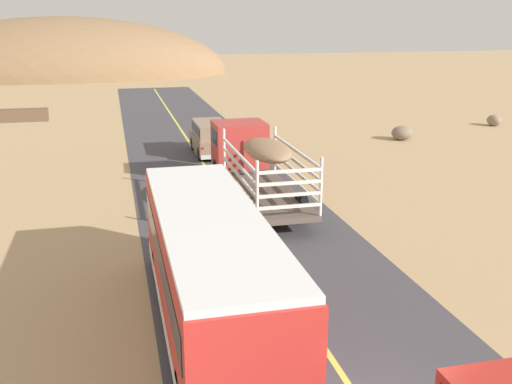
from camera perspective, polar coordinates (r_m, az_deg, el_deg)
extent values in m
cube|color=#B2332D|center=(29.25, -1.60, 4.62)|extent=(2.50, 2.20, 2.20)
cube|color=#192333|center=(29.16, -1.61, 5.49)|extent=(2.53, 1.54, 0.70)
cube|color=brown|center=(24.43, 1.07, -0.44)|extent=(2.50, 6.40, 0.24)
cylinder|color=silver|center=(26.83, -3.08, 3.78)|extent=(0.12, 0.12, 2.20)
cylinder|color=silver|center=(27.35, 1.83, 4.04)|extent=(0.12, 0.12, 2.20)
cylinder|color=silver|center=(20.88, 0.10, 0.09)|extent=(0.12, 0.12, 2.20)
cylinder|color=silver|center=(21.55, 6.26, 0.51)|extent=(0.12, 0.12, 2.20)
cube|color=silver|center=(24.00, -1.72, 0.64)|extent=(0.08, 6.30, 0.12)
cube|color=silver|center=(24.59, 3.80, 1.00)|extent=(0.08, 6.30, 0.12)
cube|color=silver|center=(21.36, 3.22, -1.41)|extent=(2.40, 0.08, 0.12)
cube|color=silver|center=(23.89, -1.73, 1.65)|extent=(0.08, 6.30, 0.12)
cube|color=silver|center=(24.48, 3.82, 1.99)|extent=(0.08, 6.30, 0.12)
cube|color=silver|center=(21.23, 3.24, -0.28)|extent=(2.40, 0.08, 0.12)
cube|color=silver|center=(23.78, -1.74, 2.68)|extent=(0.08, 6.30, 0.12)
cube|color=silver|center=(24.37, 3.84, 2.99)|extent=(0.08, 6.30, 0.12)
cube|color=silver|center=(21.11, 3.25, 0.87)|extent=(2.40, 0.08, 0.12)
cube|color=silver|center=(23.68, -1.75, 3.71)|extent=(0.08, 6.30, 0.12)
cube|color=silver|center=(24.28, 3.86, 4.00)|extent=(0.08, 6.30, 0.12)
cube|color=silver|center=(20.99, 3.27, 2.02)|extent=(2.40, 0.08, 0.12)
ellipsoid|color=#8C6B4C|center=(23.93, 1.09, 4.07)|extent=(1.75, 3.84, 0.70)
cylinder|color=black|center=(29.33, -3.67, 2.12)|extent=(0.32, 1.10, 1.10)
cylinder|color=black|center=(29.77, 0.47, 2.37)|extent=(0.32, 1.10, 1.10)
cylinder|color=black|center=(23.04, -0.76, -1.89)|extent=(0.32, 1.10, 1.10)
cylinder|color=black|center=(23.60, 4.41, -1.49)|extent=(0.32, 1.10, 1.10)
cube|color=red|center=(15.07, -4.38, -7.51)|extent=(2.50, 10.00, 2.70)
cube|color=white|center=(14.55, -4.50, -2.36)|extent=(2.45, 9.80, 0.16)
cube|color=#192333|center=(14.89, -4.42, -5.85)|extent=(2.54, 9.20, 0.80)
cube|color=silver|center=(15.57, -4.29, -11.38)|extent=(2.53, 9.80, 0.36)
cylinder|color=black|center=(18.41, -9.37, -7.16)|extent=(0.30, 1.00, 1.00)
cylinder|color=black|center=(18.66, -2.59, -6.61)|extent=(0.30, 1.00, 1.00)
cylinder|color=black|center=(13.09, 3.18, -17.54)|extent=(0.30, 1.00, 1.00)
cube|color=#8C7259|center=(35.20, -4.40, 4.76)|extent=(1.90, 4.60, 0.90)
cube|color=#8C7259|center=(34.89, -4.39, 6.07)|extent=(1.75, 3.59, 0.80)
cube|color=#192333|center=(34.89, -4.39, 6.11)|extent=(1.79, 3.22, 0.44)
cube|color=silver|center=(33.13, -3.76, 3.44)|extent=(1.86, 0.20, 0.24)
cube|color=red|center=(32.84, -5.19, 4.20)|extent=(0.16, 0.06, 0.14)
cube|color=red|center=(33.11, -2.34, 4.36)|extent=(0.16, 0.06, 0.14)
cylinder|color=black|center=(36.53, -6.03, 4.67)|extent=(0.26, 0.76, 0.76)
cylinder|color=black|center=(36.77, -3.49, 4.81)|extent=(0.26, 0.76, 0.76)
cylinder|color=black|center=(33.77, -5.37, 3.71)|extent=(0.26, 0.76, 0.76)
cylinder|color=black|center=(34.03, -2.64, 3.86)|extent=(0.26, 0.76, 0.76)
ellipsoid|color=#84705B|center=(48.02, 21.94, 6.42)|extent=(0.94, 1.22, 0.81)
ellipsoid|color=#756656|center=(40.53, 13.87, 5.54)|extent=(1.38, 1.29, 0.93)
ellipsoid|color=olive|center=(88.17, -18.04, 10.62)|extent=(45.90, 23.38, 15.88)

